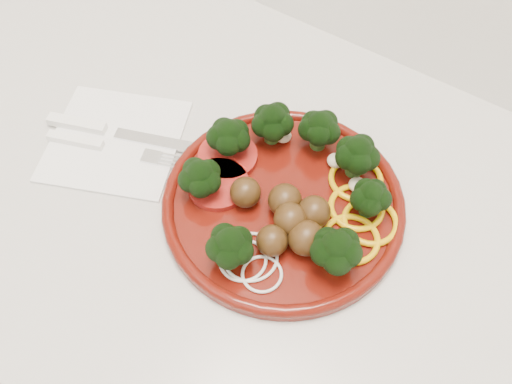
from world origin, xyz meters
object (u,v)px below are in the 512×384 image
Objects in this scene: napkin at (115,141)px; plate at (286,196)px; knife at (101,129)px; fork at (91,144)px.

plate is at bearing 9.43° from napkin.
knife is 1.13× the size of fork.
napkin is (-0.22, -0.04, -0.02)m from plate.
plate is 1.75× the size of napkin.
fork is (-0.02, -0.02, 0.01)m from napkin.
knife is at bearing 83.00° from fork.
fork is (-0.24, -0.06, -0.01)m from plate.
knife is at bearing 177.61° from napkin.
fork is at bearing -165.91° from plate.
plate is at bearing -6.19° from fork.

